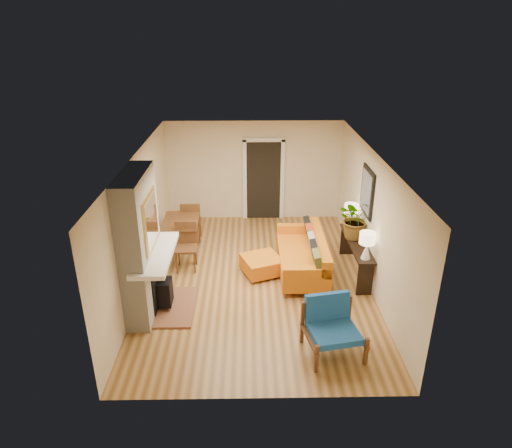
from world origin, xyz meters
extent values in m
plane|color=#B88446|center=(0.00, 0.00, 0.00)|extent=(6.50, 6.50, 0.00)
plane|color=white|center=(0.00, 0.00, 2.60)|extent=(6.50, 6.50, 0.00)
plane|color=beige|center=(0.00, 3.25, 1.30)|extent=(4.50, 0.00, 4.50)
plane|color=beige|center=(0.00, -3.25, 1.30)|extent=(4.50, 0.00, 4.50)
plane|color=beige|center=(-2.25, 0.00, 1.30)|extent=(0.00, 6.50, 6.50)
plane|color=beige|center=(2.25, 0.00, 1.30)|extent=(0.00, 6.50, 6.50)
cube|color=black|center=(0.25, 3.22, 1.05)|extent=(0.88, 0.06, 2.10)
cube|color=white|center=(-0.24, 3.21, 1.05)|extent=(0.10, 0.08, 2.18)
cube|color=white|center=(0.74, 3.21, 1.05)|extent=(0.10, 0.08, 2.18)
cube|color=white|center=(0.25, 3.21, 2.13)|extent=(1.08, 0.08, 0.10)
cube|color=black|center=(2.22, 0.40, 1.75)|extent=(0.04, 0.85, 0.95)
cube|color=slate|center=(2.19, 0.40, 1.75)|extent=(0.01, 0.70, 0.80)
cube|color=black|center=(-2.21, 0.35, 1.42)|extent=(0.06, 0.95, 0.02)
cube|color=black|center=(-2.21, 0.35, 1.72)|extent=(0.06, 0.95, 0.02)
cube|color=white|center=(-2.04, -1.00, 1.86)|extent=(0.42, 1.50, 1.48)
cube|color=white|center=(-2.04, -1.00, 0.56)|extent=(0.42, 1.50, 1.12)
cube|color=white|center=(-1.79, -1.00, 1.12)|extent=(0.60, 1.68, 0.08)
cube|color=black|center=(-1.83, -1.00, 0.45)|extent=(0.03, 0.72, 0.78)
cube|color=brown|center=(-1.53, -1.00, 0.02)|extent=(0.75, 1.30, 0.04)
cube|color=black|center=(-1.71, -1.00, 0.34)|extent=(0.30, 0.36, 0.48)
cylinder|color=black|center=(-1.71, -1.00, 0.78)|extent=(0.10, 0.10, 0.40)
cube|color=gold|center=(-1.82, -1.00, 1.75)|extent=(0.04, 0.95, 0.95)
cube|color=silver|center=(-1.80, -1.00, 1.75)|extent=(0.01, 0.82, 0.82)
cylinder|color=silver|center=(0.59, -0.61, 0.05)|extent=(0.04, 0.04, 0.10)
cylinder|color=silver|center=(1.31, -0.62, 0.05)|extent=(0.04, 0.04, 0.10)
cylinder|color=silver|center=(0.60, 1.31, 0.05)|extent=(0.04, 0.04, 0.10)
cylinder|color=silver|center=(1.33, 1.31, 0.05)|extent=(0.04, 0.04, 0.10)
cube|color=orange|center=(0.96, 0.35, 0.26)|extent=(0.95, 2.18, 0.31)
cube|color=orange|center=(1.32, 0.34, 0.60)|extent=(0.22, 2.18, 0.36)
cube|color=orange|center=(0.95, -0.65, 0.52)|extent=(0.93, 0.19, 0.21)
cube|color=orange|center=(0.97, 1.34, 0.52)|extent=(0.93, 0.19, 0.21)
cube|color=#59632A|center=(1.17, -0.48, 0.64)|extent=(0.21, 0.42, 0.43)
cube|color=black|center=(1.17, -0.07, 0.64)|extent=(0.21, 0.42, 0.43)
cube|color=#A09F9B|center=(1.18, 0.34, 0.64)|extent=(0.21, 0.42, 0.43)
cube|color=#9A371C|center=(1.18, 0.71, 0.64)|extent=(0.21, 0.42, 0.43)
cube|color=black|center=(1.18, 1.12, 0.64)|extent=(0.21, 0.42, 0.43)
cylinder|color=silver|center=(-0.05, -0.16, 0.03)|extent=(0.05, 0.05, 0.06)
cylinder|color=silver|center=(0.51, 0.05, 0.03)|extent=(0.05, 0.05, 0.06)
cylinder|color=silver|center=(-0.27, 0.40, 0.03)|extent=(0.05, 0.05, 0.06)
cylinder|color=silver|center=(0.29, 0.61, 0.03)|extent=(0.05, 0.05, 0.06)
cube|color=orange|center=(0.12, 0.23, 0.22)|extent=(0.96, 0.96, 0.32)
cube|color=brown|center=(0.78, -2.38, 0.33)|extent=(0.21, 0.82, 0.06)
cube|color=brown|center=(0.85, -2.73, 0.24)|extent=(0.06, 0.06, 0.49)
cube|color=brown|center=(0.71, -2.02, 0.39)|extent=(0.06, 0.06, 0.77)
cube|color=brown|center=(1.56, -2.22, 0.33)|extent=(0.21, 0.82, 0.06)
cube|color=brown|center=(1.63, -2.58, 0.24)|extent=(0.06, 0.06, 0.49)
cube|color=brown|center=(1.49, -1.87, 0.39)|extent=(0.06, 0.06, 0.77)
cube|color=#1B43A5|center=(1.17, -2.30, 0.40)|extent=(0.85, 0.81, 0.11)
cube|color=#1B43A5|center=(1.11, -1.98, 0.66)|extent=(0.75, 0.32, 0.45)
cube|color=brown|center=(-1.65, 1.15, 0.81)|extent=(0.79, 1.11, 0.04)
cylinder|color=brown|center=(-1.94, 0.68, 0.39)|extent=(0.05, 0.05, 0.79)
cylinder|color=brown|center=(-1.33, 0.69, 0.39)|extent=(0.05, 0.05, 0.79)
cylinder|color=brown|center=(-1.97, 1.62, 0.39)|extent=(0.05, 0.05, 0.79)
cylinder|color=brown|center=(-1.36, 1.63, 0.39)|extent=(0.05, 0.05, 0.79)
cube|color=brown|center=(-1.47, 0.45, 0.49)|extent=(0.47, 0.47, 0.04)
cube|color=brown|center=(-1.47, 0.67, 0.77)|extent=(0.46, 0.06, 0.50)
cylinder|color=brown|center=(-1.65, 0.26, 0.24)|extent=(0.04, 0.04, 0.48)
cylinder|color=brown|center=(-1.28, 0.27, 0.24)|extent=(0.04, 0.04, 0.48)
cylinder|color=brown|center=(-1.66, 0.63, 0.24)|extent=(0.04, 0.04, 0.48)
cylinder|color=brown|center=(-1.29, 0.64, 0.24)|extent=(0.04, 0.04, 0.48)
cube|color=brown|center=(-1.50, 1.87, 0.49)|extent=(0.47, 0.47, 0.04)
cube|color=brown|center=(-1.50, 1.65, 0.77)|extent=(0.46, 0.06, 0.50)
cylinder|color=brown|center=(-1.68, 1.68, 0.24)|extent=(0.04, 0.04, 0.48)
cylinder|color=brown|center=(-1.31, 1.69, 0.24)|extent=(0.04, 0.04, 0.48)
cylinder|color=brown|center=(-1.69, 2.05, 0.24)|extent=(0.04, 0.04, 0.48)
cylinder|color=brown|center=(-1.32, 2.06, 0.24)|extent=(0.04, 0.04, 0.48)
cube|color=black|center=(2.07, 0.22, 0.70)|extent=(0.34, 1.85, 0.05)
cube|color=black|center=(2.07, -0.63, 0.34)|extent=(0.30, 0.04, 0.68)
cube|color=black|center=(2.07, 1.07, 0.34)|extent=(0.30, 0.04, 0.68)
cone|color=white|center=(2.07, -0.49, 0.88)|extent=(0.18, 0.18, 0.30)
cylinder|color=white|center=(2.07, -0.49, 1.05)|extent=(0.03, 0.03, 0.06)
cylinder|color=#FFEABF|center=(2.07, -0.49, 1.16)|extent=(0.30, 0.30, 0.22)
cone|color=white|center=(2.07, 0.96, 0.88)|extent=(0.18, 0.18, 0.30)
cylinder|color=white|center=(2.07, 0.96, 1.05)|extent=(0.03, 0.03, 0.06)
cylinder|color=#FFEABF|center=(2.07, 0.96, 1.16)|extent=(0.30, 0.30, 0.22)
imported|color=#1E5919|center=(2.06, 0.44, 1.15)|extent=(0.96, 0.90, 0.86)
camera|label=1|loc=(-0.15, -8.11, 4.85)|focal=32.00mm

